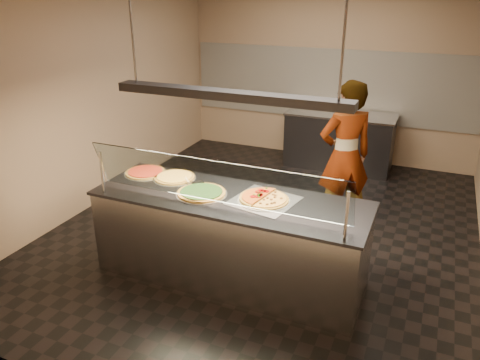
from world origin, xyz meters
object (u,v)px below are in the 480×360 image
at_px(serving_counter, 230,238).
at_px(pizza_spinach, 202,193).
at_px(pizza_spatula, 192,181).
at_px(half_pizza_pepperoni, 253,196).
at_px(prep_table, 339,140).
at_px(worker, 345,156).
at_px(perforated_tray, 264,200).
at_px(sneeze_guard, 214,182).
at_px(heat_lamp_housing, 229,95).
at_px(pizza_tomato, 146,172).
at_px(half_pizza_sausage, 275,200).
at_px(pizza_cheese, 175,177).

xyz_separation_m(serving_counter, pizza_spinach, (-0.29, -0.05, 0.48)).
bearing_deg(pizza_spatula, half_pizza_pepperoni, -7.67).
height_order(prep_table, worker, worker).
height_order(perforated_tray, worker, worker).
xyz_separation_m(pizza_spinach, worker, (1.10, 1.67, -0.01)).
relative_size(sneeze_guard, perforated_tray, 3.75).
relative_size(serving_counter, heat_lamp_housing, 1.21).
distance_m(pizza_tomato, worker, 2.40).
bearing_deg(half_pizza_sausage, pizza_tomato, 174.21).
relative_size(pizza_spinach, pizza_tomato, 1.11).
distance_m(sneeze_guard, pizza_cheese, 0.98).
relative_size(serving_counter, sneeze_guard, 1.09).
relative_size(serving_counter, pizza_spinach, 5.35).
bearing_deg(pizza_spinach, half_pizza_sausage, 7.35).
bearing_deg(pizza_spinach, pizza_tomato, 162.92).
xyz_separation_m(serving_counter, perforated_tray, (0.34, 0.05, 0.47)).
relative_size(sneeze_guard, prep_table, 1.43).
distance_m(pizza_tomato, prep_table, 3.82).
relative_size(prep_table, worker, 0.94).
bearing_deg(pizza_spatula, serving_counter, -16.53).
height_order(pizza_spatula, heat_lamp_housing, heat_lamp_housing).
bearing_deg(worker, prep_table, -113.39).
height_order(half_pizza_sausage, heat_lamp_housing, heat_lamp_housing).
relative_size(half_pizza_sausage, pizza_tomato, 1.10).
xyz_separation_m(pizza_cheese, prep_table, (1.09, 3.50, -0.48)).
relative_size(serving_counter, half_pizza_sausage, 5.39).
bearing_deg(prep_table, perforated_tray, -89.82).
distance_m(sneeze_guard, pizza_spatula, 0.76).
bearing_deg(perforated_tray, pizza_cheese, 171.64).
height_order(half_pizza_pepperoni, heat_lamp_housing, heat_lamp_housing).
xyz_separation_m(serving_counter, half_pizza_pepperoni, (0.23, 0.05, 0.50)).
xyz_separation_m(sneeze_guard, pizza_tomato, (-1.13, 0.55, -0.28)).
distance_m(pizza_cheese, worker, 2.11).
relative_size(perforated_tray, pizza_tomato, 1.45).
relative_size(half_pizza_pepperoni, worker, 0.27).
height_order(half_pizza_pepperoni, prep_table, half_pizza_pepperoni).
bearing_deg(half_pizza_sausage, pizza_cheese, 172.44).
height_order(sneeze_guard, half_pizza_sausage, sneeze_guard).
bearing_deg(half_pizza_pepperoni, heat_lamp_housing, -167.09).
distance_m(pizza_spatula, prep_table, 3.69).
distance_m(pizza_spinach, prep_table, 3.84).
relative_size(pizza_cheese, worker, 0.25).
height_order(pizza_spatula, prep_table, pizza_spatula).
height_order(sneeze_guard, pizza_spatula, sneeze_guard).
relative_size(half_pizza_sausage, worker, 0.27).
relative_size(half_pizza_sausage, prep_table, 0.29).
bearing_deg(perforated_tray, prep_table, 90.18).
xyz_separation_m(perforated_tray, prep_table, (-0.01, 3.66, -0.47)).
bearing_deg(serving_counter, half_pizza_pepperoni, 12.91).
bearing_deg(pizza_spatula, worker, 48.03).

